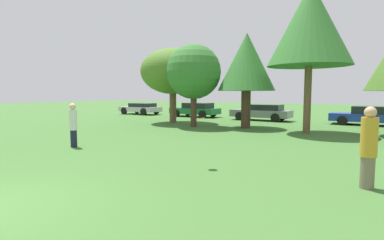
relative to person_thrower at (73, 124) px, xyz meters
name	(u,v)px	position (x,y,z in m)	size (l,w,h in m)	color
person_thrower	(73,124)	(0.00, 0.00, 0.00)	(0.29, 0.29, 1.71)	#191E33
person_catcher	(369,147)	(9.88, 0.28, 0.03)	(0.34, 0.34, 1.81)	#726651
frisbee	(200,118)	(5.76, -0.02, 0.49)	(0.25, 0.25, 0.08)	orange
tree_0	(173,72)	(-2.45, 9.89, 2.72)	(4.50, 4.50, 5.22)	brown
tree_1	(194,72)	(0.12, 8.57, 2.51)	(3.39, 3.39, 5.11)	#473323
tree_2	(247,63)	(3.14, 9.71, 3.01)	(3.42, 3.42, 5.67)	#473323
tree_3	(310,25)	(6.77, 9.18, 4.69)	(4.22, 4.22, 7.71)	brown
parked_car_silver	(141,108)	(-10.13, 14.98, -0.28)	(4.20, 2.08, 1.11)	#B2B2B7
parked_car_green	(196,109)	(-3.89, 15.27, -0.24)	(4.38, 2.10, 1.24)	#196633
parked_car_grey	(262,112)	(2.27, 15.02, -0.24)	(4.54, 1.91, 1.23)	slate
parked_car_blue	(369,115)	(9.38, 15.39, -0.24)	(4.45, 2.00, 1.25)	#1E389E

